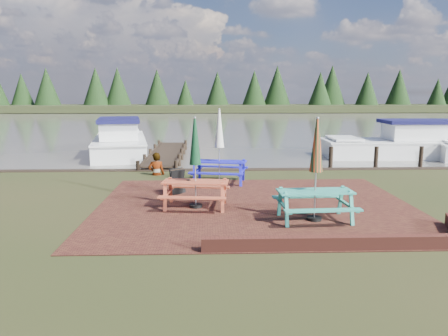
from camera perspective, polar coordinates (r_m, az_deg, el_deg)
name	(u,v)px	position (r m, az deg, el deg)	size (l,w,h in m)	color
ground	(259,216)	(11.66, 4.64, -6.25)	(120.00, 120.00, 0.00)	black
paving	(255,206)	(12.62, 4.11, -4.95)	(9.00, 7.50, 0.02)	#3C1813
brick_wall	(374,240)	(9.88, 18.95, -8.85)	(6.21, 1.79, 0.30)	#4C1E16
water	(220,122)	(48.26, -0.48, 6.01)	(120.00, 60.00, 0.02)	#47433D
far_treeline	(216,92)	(77.14, -1.10, 9.88)	(120.00, 10.00, 8.10)	black
picnic_table_teal	(315,186)	(11.20, 11.84, -2.29)	(1.96, 1.76, 2.61)	teal
picnic_table_red	(195,177)	(12.24, -3.75, -1.18)	(2.01, 1.83, 2.54)	#AD472C
picnic_table_blue	(219,158)	(15.60, -0.62, 1.37)	(2.21, 2.04, 2.64)	#1A18B7
chalkboard	(177,182)	(13.97, -6.14, -1.78)	(0.52, 0.75, 0.82)	black
jetty	(167,154)	(22.72, -7.51, 1.89)	(1.76, 9.08, 1.00)	black
boat_jetty	(120,143)	(24.79, -13.43, 3.21)	(4.03, 8.19, 2.27)	white
boat_near	(403,145)	(25.12, 22.40, 2.76)	(8.16, 3.00, 2.19)	white
person	(156,153)	(17.33, -8.88, 1.97)	(0.65, 0.43, 1.78)	gray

